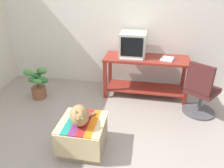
{
  "coord_description": "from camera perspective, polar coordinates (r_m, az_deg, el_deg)",
  "views": [
    {
      "loc": [
        0.48,
        -1.93,
        1.96
      ],
      "look_at": [
        0.01,
        0.85,
        0.55
      ],
      "focal_mm": 33.26,
      "sensor_mm": 36.0,
      "label": 1
    }
  ],
  "objects": [
    {
      "name": "keyboard",
      "position": [
        3.63,
        5.36,
        7.02
      ],
      "size": [
        0.4,
        0.15,
        0.02
      ],
      "primitive_type": "cube",
      "rotation": [
        0.0,
        0.0,
        -0.0
      ],
      "color": "beige",
      "rests_on": "desk"
    },
    {
      "name": "office_chair",
      "position": [
        3.54,
        23.19,
        -2.19
      ],
      "size": [
        0.59,
        0.59,
        0.89
      ],
      "rotation": [
        0.0,
        0.0,
        2.48
      ],
      "color": "#4C4C51",
      "rests_on": "ground_plane"
    },
    {
      "name": "back_wall",
      "position": [
        4.07,
        2.79,
        17.16
      ],
      "size": [
        8.0,
        0.1,
        2.6
      ],
      "primitive_type": "cube",
      "color": "silver",
      "rests_on": "ground_plane"
    },
    {
      "name": "potted_plant",
      "position": [
        4.02,
        -19.63,
        0.01
      ],
      "size": [
        0.4,
        0.35,
        0.59
      ],
      "color": "brown",
      "rests_on": "ground_plane"
    },
    {
      "name": "cat",
      "position": [
        2.49,
        -8.92,
        -8.51
      ],
      "size": [
        0.33,
        0.41,
        0.28
      ],
      "rotation": [
        0.0,
        0.0,
        0.39
      ],
      "color": "#9E7A4C",
      "rests_on": "ottoman_with_blanket"
    },
    {
      "name": "pen",
      "position": [
        3.77,
        16.66,
        6.66
      ],
      "size": [
        0.14,
        0.02,
        0.01
      ],
      "primitive_type": "cylinder",
      "rotation": [
        0.0,
        1.57,
        0.09
      ],
      "color": "#2351B2",
      "rests_on": "desk"
    },
    {
      "name": "tv_monitor",
      "position": [
        3.78,
        5.8,
        10.83
      ],
      "size": [
        0.46,
        0.49,
        0.41
      ],
      "rotation": [
        0.0,
        0.0,
        -0.02
      ],
      "color": "#BCB7A8",
      "rests_on": "desk"
    },
    {
      "name": "desk",
      "position": [
        3.82,
        9.27,
        3.81
      ],
      "size": [
        1.5,
        0.59,
        0.74
      ],
      "rotation": [
        0.0,
        0.0,
        -0.02
      ],
      "color": "maroon",
      "rests_on": "ground_plane"
    },
    {
      "name": "ground_plane",
      "position": [
        2.79,
        -3.29,
        -18.05
      ],
      "size": [
        14.0,
        14.0,
        0.0
      ],
      "primitive_type": "plane",
      "color": "#9E9389"
    },
    {
      "name": "ottoman_with_blanket",
      "position": [
        2.72,
        -7.97,
        -13.72
      ],
      "size": [
        0.56,
        0.56,
        0.42
      ],
      "color": "tan",
      "rests_on": "ground_plane"
    },
    {
      "name": "book",
      "position": [
        3.71,
        14.93,
        6.67
      ],
      "size": [
        0.25,
        0.29,
        0.02
      ],
      "primitive_type": "cube",
      "rotation": [
        0.0,
        0.0,
        -0.25
      ],
      "color": "white",
      "rests_on": "desk"
    }
  ]
}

